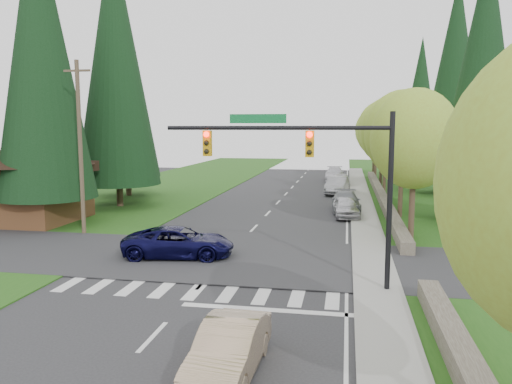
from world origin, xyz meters
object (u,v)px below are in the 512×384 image
(sedan_champagne, at_px, (229,349))
(parked_car_e, at_px, (335,174))
(parked_car_c, at_px, (337,185))
(parked_car_d, at_px, (341,180))
(parked_car_a, at_px, (346,207))
(suv_navy, at_px, (179,242))
(parked_car_b, at_px, (346,202))

(sedan_champagne, relative_size, parked_car_e, 0.76)
(parked_car_c, distance_m, parked_car_e, 12.04)
(parked_car_c, bearing_deg, parked_car_d, 93.29)
(parked_car_a, distance_m, parked_car_e, 24.32)
(suv_navy, bearing_deg, parked_car_b, -35.81)
(parked_car_c, bearing_deg, sedan_champagne, -87.13)
(suv_navy, relative_size, parked_car_d, 1.26)
(parked_car_e, bearing_deg, parked_car_c, -88.91)
(sedan_champagne, relative_size, suv_navy, 0.78)
(parked_car_c, bearing_deg, parked_car_e, 98.58)
(parked_car_c, relative_size, parked_car_d, 1.20)
(sedan_champagne, distance_m, parked_car_c, 35.57)
(suv_navy, height_order, parked_car_e, parked_car_e)
(parked_car_e, bearing_deg, suv_navy, -101.45)
(suv_navy, relative_size, parked_car_c, 1.05)
(parked_car_a, bearing_deg, parked_car_b, 83.40)
(parked_car_a, bearing_deg, parked_car_d, 85.16)
(parked_car_b, xyz_separation_m, parked_car_e, (-1.40, 21.73, 0.06))
(parked_car_d, bearing_deg, suv_navy, -99.98)
(suv_navy, bearing_deg, parked_car_e, -18.17)
(sedan_champagne, relative_size, parked_car_d, 0.98)
(suv_navy, distance_m, parked_car_c, 25.72)
(parked_car_c, distance_m, parked_car_d, 6.20)
(parked_car_d, bearing_deg, parked_car_b, -84.65)
(parked_car_c, bearing_deg, suv_navy, -99.79)
(parked_car_b, distance_m, parked_car_c, 9.74)
(parked_car_b, bearing_deg, suv_navy, -120.48)
(suv_navy, bearing_deg, parked_car_c, -24.00)
(parked_car_e, bearing_deg, sedan_champagne, -93.18)
(suv_navy, xyz_separation_m, parked_car_c, (7.01, 24.74, 0.09))
(parked_car_e, bearing_deg, parked_car_a, -88.16)
(parked_car_b, distance_m, parked_car_e, 21.78)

